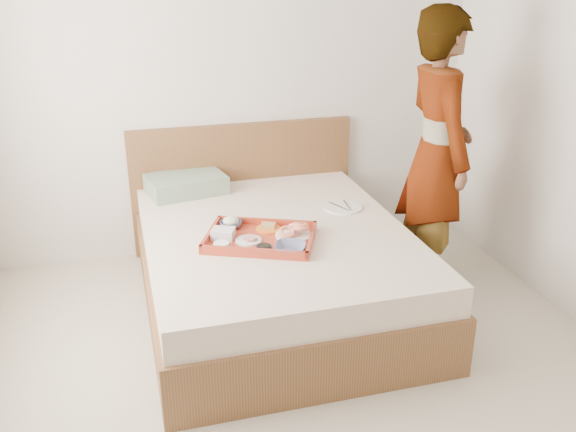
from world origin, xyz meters
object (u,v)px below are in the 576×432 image
(bed, at_px, (276,268))
(person, at_px, (437,154))
(tray, at_px, (260,237))
(dinner_plate, at_px, (343,207))

(bed, xyz_separation_m, person, (1.07, 0.04, 0.64))
(bed, distance_m, tray, 0.36)
(dinner_plate, relative_size, person, 0.14)
(dinner_plate, xyz_separation_m, person, (0.55, -0.18, 0.37))
(tray, xyz_separation_m, dinner_plate, (0.65, 0.37, -0.02))
(bed, xyz_separation_m, dinner_plate, (0.51, 0.21, 0.27))
(tray, relative_size, person, 0.34)
(tray, distance_m, dinner_plate, 0.74)
(bed, height_order, dinner_plate, dinner_plate)
(tray, distance_m, person, 1.26)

